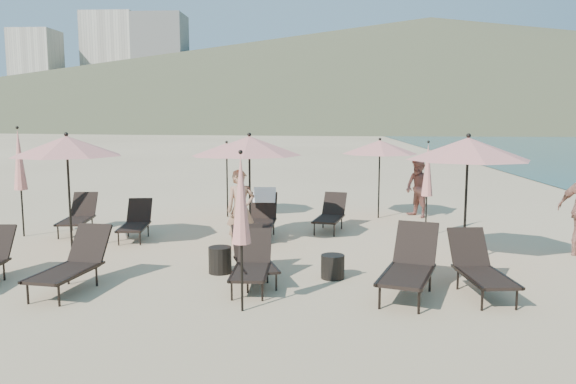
# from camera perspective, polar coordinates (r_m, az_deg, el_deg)

# --- Properties ---
(ground) EXTENTS (800.00, 800.00, 0.00)m
(ground) POSITION_cam_1_polar(r_m,az_deg,el_deg) (9.68, 0.43, -9.26)
(ground) COLOR #D6BA8C
(ground) RESTS_ON ground
(volcanic_headland) EXTENTS (690.00, 690.00, 55.00)m
(volcanic_headland) POSITION_cam_1_polar(r_m,az_deg,el_deg) (320.72, 16.08, 11.59)
(volcanic_headland) COLOR brown
(volcanic_headland) RESTS_ON ground
(hotel_skyline) EXTENTS (109.00, 82.00, 55.00)m
(hotel_skyline) POSITION_cam_1_polar(r_m,az_deg,el_deg) (296.58, -15.85, 11.50)
(hotel_skyline) COLOR beige
(hotel_skyline) RESTS_ON ground
(lounger_1) EXTENTS (0.89, 1.76, 0.97)m
(lounger_1) POSITION_cam_1_polar(r_m,az_deg,el_deg) (9.87, -21.04, -6.73)
(lounger_1) COLOR black
(lounger_1) RESTS_ON ground
(lounger_2) EXTENTS (1.00, 1.61, 0.87)m
(lounger_2) POSITION_cam_1_polar(r_m,az_deg,el_deg) (9.80, -3.51, -6.59)
(lounger_2) COLOR black
(lounger_2) RESTS_ON ground
(lounger_3) EXTENTS (0.59, 1.52, 0.87)m
(lounger_3) POSITION_cam_1_polar(r_m,az_deg,el_deg) (9.39, -3.68, -7.22)
(lounger_3) COLOR black
(lounger_3) RESTS_ON ground
(lounger_4) EXTENTS (1.25, 1.95, 1.05)m
(lounger_4) POSITION_cam_1_polar(r_m,az_deg,el_deg) (9.17, 12.26, -7.21)
(lounger_4) COLOR black
(lounger_4) RESTS_ON ground
(lounger_5) EXTENTS (0.79, 1.70, 0.95)m
(lounger_5) POSITION_cam_1_polar(r_m,az_deg,el_deg) (9.51, 18.91, -7.22)
(lounger_5) COLOR black
(lounger_5) RESTS_ON ground
(lounger_6) EXTENTS (0.78, 1.65, 0.92)m
(lounger_6) POSITION_cam_1_polar(r_m,az_deg,el_deg) (14.63, -20.51, -2.23)
(lounger_6) COLOR black
(lounger_6) RESTS_ON ground
(lounger_7) EXTENTS (0.73, 1.55, 0.86)m
(lounger_7) POSITION_cam_1_polar(r_m,az_deg,el_deg) (13.51, -15.22, -2.91)
(lounger_7) COLOR black
(lounger_7) RESTS_ON ground
(lounger_8) EXTENTS (0.67, 1.76, 1.09)m
(lounger_8) POSITION_cam_1_polar(r_m,az_deg,el_deg) (13.31, -2.67, -2.29)
(lounger_8) COLOR black
(lounger_8) RESTS_ON ground
(lounger_9) EXTENTS (0.92, 1.63, 0.88)m
(lounger_9) POSITION_cam_1_polar(r_m,az_deg,el_deg) (14.02, 4.34, -2.24)
(lounger_9) COLOR black
(lounger_9) RESTS_ON ground
(umbrella_open_0) EXTENTS (2.32, 2.32, 2.50)m
(umbrella_open_0) POSITION_cam_1_polar(r_m,az_deg,el_deg) (12.69, -21.56, 4.37)
(umbrella_open_0) COLOR black
(umbrella_open_0) RESTS_ON ground
(umbrella_open_1) EXTENTS (2.30, 2.30, 2.48)m
(umbrella_open_1) POSITION_cam_1_polar(r_m,az_deg,el_deg) (12.29, -3.95, 4.71)
(umbrella_open_1) COLOR black
(umbrella_open_1) RESTS_ON ground
(umbrella_open_2) EXTENTS (2.33, 2.33, 2.51)m
(umbrella_open_2) POSITION_cam_1_polar(r_m,az_deg,el_deg) (11.10, 17.82, 4.20)
(umbrella_open_2) COLOR black
(umbrella_open_2) RESTS_ON ground
(umbrella_open_3) EXTENTS (2.00, 2.00, 2.15)m
(umbrella_open_3) POSITION_cam_1_polar(r_m,az_deg,el_deg) (15.79, -6.25, 4.29)
(umbrella_open_3) COLOR black
(umbrella_open_3) RESTS_ON ground
(umbrella_open_4) EXTENTS (2.09, 2.09, 2.24)m
(umbrella_open_4) POSITION_cam_1_polar(r_m,az_deg,el_deg) (15.73, 9.31, 4.52)
(umbrella_open_4) COLOR black
(umbrella_open_4) RESTS_ON ground
(umbrella_closed_0) EXTENTS (0.28, 0.28, 2.35)m
(umbrella_closed_0) POSITION_cam_1_polar(r_m,az_deg,el_deg) (8.01, -4.79, -0.83)
(umbrella_closed_0) COLOR black
(umbrella_closed_0) RESTS_ON ground
(umbrella_closed_1) EXTENTS (0.27, 0.27, 2.27)m
(umbrella_closed_1) POSITION_cam_1_polar(r_m,az_deg,el_deg) (13.49, 13.99, 2.17)
(umbrella_closed_1) COLOR black
(umbrella_closed_1) RESTS_ON ground
(umbrella_closed_2) EXTENTS (0.30, 0.30, 2.60)m
(umbrella_closed_2) POSITION_cam_1_polar(r_m,az_deg,el_deg) (14.52, -25.64, 2.93)
(umbrella_closed_2) COLOR black
(umbrella_closed_2) RESTS_ON ground
(side_table_0) EXTENTS (0.42, 0.42, 0.48)m
(side_table_0) POSITION_cam_1_polar(r_m,az_deg,el_deg) (10.32, -6.92, -6.87)
(side_table_0) COLOR black
(side_table_0) RESTS_ON ground
(side_table_1) EXTENTS (0.42, 0.42, 0.42)m
(side_table_1) POSITION_cam_1_polar(r_m,az_deg,el_deg) (9.95, 4.56, -7.56)
(side_table_1) COLOR black
(side_table_1) RESTS_ON ground
(beachgoer_a) EXTENTS (0.73, 0.62, 1.70)m
(beachgoer_a) POSITION_cam_1_polar(r_m,az_deg,el_deg) (12.01, -4.83, -1.79)
(beachgoer_a) COLOR #A27458
(beachgoer_a) RESTS_ON ground
(beachgoer_b) EXTENTS (0.96, 1.02, 1.66)m
(beachgoer_b) POSITION_cam_1_polar(r_m,az_deg,el_deg) (16.18, 13.10, 0.39)
(beachgoer_b) COLOR #9A5B4F
(beachgoer_b) RESTS_ON ground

